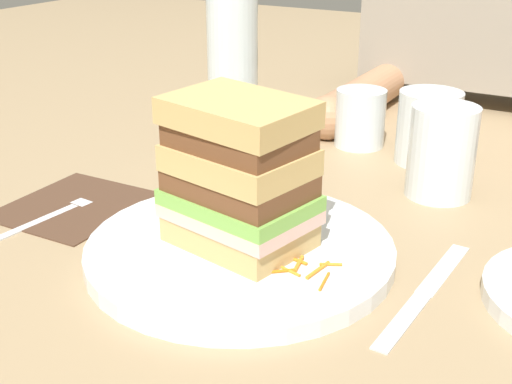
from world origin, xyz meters
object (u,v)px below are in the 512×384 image
(sandwich, at_px, (239,175))
(juice_glass, at_px, (441,157))
(napkin_dark, at_px, (75,205))
(water_bottle, at_px, (233,57))
(empty_tumbler_0, at_px, (428,128))
(empty_tumbler_1, at_px, (360,118))
(knife, at_px, (423,295))
(main_plate, at_px, (240,250))
(fork, at_px, (59,209))

(sandwich, bearing_deg, juice_glass, 63.97)
(napkin_dark, xyz_separation_m, water_bottle, (0.05, 0.26, 0.12))
(empty_tumbler_0, xyz_separation_m, empty_tumbler_1, (-0.10, 0.02, -0.01))
(knife, bearing_deg, juice_glass, 103.14)
(water_bottle, bearing_deg, main_plate, -57.44)
(juice_glass, height_order, water_bottle, water_bottle)
(napkin_dark, bearing_deg, empty_tumbler_0, 48.41)
(main_plate, bearing_deg, empty_tumbler_1, 94.11)
(main_plate, distance_m, empty_tumbler_0, 0.35)
(sandwich, relative_size, knife, 0.71)
(main_plate, relative_size, juice_glass, 2.76)
(knife, bearing_deg, main_plate, -173.85)
(knife, distance_m, juice_glass, 0.23)
(juice_glass, distance_m, empty_tumbler_0, 0.11)
(sandwich, distance_m, napkin_dark, 0.23)
(main_plate, xyz_separation_m, sandwich, (-0.00, 0.00, 0.08))
(knife, height_order, empty_tumbler_1, empty_tumbler_1)
(napkin_dark, xyz_separation_m, knife, (0.39, 0.01, 0.00))
(fork, xyz_separation_m, knife, (0.39, 0.03, -0.00))
(fork, bearing_deg, empty_tumbler_0, 50.07)
(main_plate, height_order, knife, main_plate)
(juice_glass, xyz_separation_m, empty_tumbler_0, (-0.04, 0.10, 0.00))
(knife, bearing_deg, napkin_dark, -179.03)
(water_bottle, relative_size, empty_tumbler_0, 3.02)
(juice_glass, relative_size, empty_tumbler_0, 1.13)
(napkin_dark, height_order, empty_tumbler_1, empty_tumbler_1)
(juice_glass, height_order, empty_tumbler_1, juice_glass)
(main_plate, relative_size, sandwich, 2.01)
(fork, height_order, knife, fork)
(napkin_dark, distance_m, juice_glass, 0.41)
(sandwich, distance_m, fork, 0.23)
(knife, relative_size, juice_glass, 1.93)
(main_plate, xyz_separation_m, water_bottle, (-0.17, 0.27, 0.11))
(knife, xyz_separation_m, empty_tumbler_0, (-0.10, 0.32, 0.04))
(knife, height_order, water_bottle, water_bottle)
(sandwich, bearing_deg, knife, 6.09)
(empty_tumbler_0, bearing_deg, knife, -73.36)
(sandwich, distance_m, empty_tumbler_0, 0.35)
(sandwich, relative_size, empty_tumbler_0, 1.55)
(main_plate, xyz_separation_m, napkin_dark, (-0.22, 0.01, -0.01))
(main_plate, relative_size, empty_tumbler_1, 3.69)
(sandwich, relative_size, water_bottle, 0.51)
(main_plate, relative_size, water_bottle, 1.03)
(main_plate, distance_m, juice_glass, 0.27)
(sandwich, height_order, fork, sandwich)
(napkin_dark, bearing_deg, empty_tumbler_1, 61.06)
(napkin_dark, height_order, knife, same)
(napkin_dark, relative_size, knife, 0.74)
(main_plate, xyz_separation_m, juice_glass, (0.12, 0.24, 0.04))
(empty_tumbler_0, bearing_deg, sandwich, -102.18)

